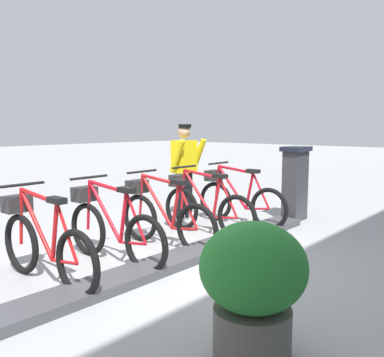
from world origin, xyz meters
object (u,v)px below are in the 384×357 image
bike_docked_2 (163,216)px  worker_near_rack (185,168)px  bike_docked_4 (43,243)px  bike_docked_0 (237,199)px  bike_docked_1 (204,206)px  payment_kiosk (295,182)px  planter_bush (253,282)px  bike_docked_3 (111,227)px

bike_docked_2 → worker_near_rack: size_ratio=1.04×
bike_docked_4 → bike_docked_0: bearing=-90.0°
bike_docked_1 → bike_docked_2: size_ratio=1.00×
payment_kiosk → planter_bush: size_ratio=1.32×
bike_docked_3 → bike_docked_4: bearing=90.0°
bike_docked_4 → planter_bush: (-2.40, -0.24, 0.11)m
bike_docked_2 → bike_docked_4: (0.00, 1.76, 0.00)m
bike_docked_1 → bike_docked_4: 2.63m
bike_docked_2 → bike_docked_4: 1.76m
bike_docked_2 → planter_bush: (-2.40, 1.52, 0.11)m
bike_docked_2 → bike_docked_0: bearing=-90.0°
planter_bush → bike_docked_0: bearing=-53.8°
bike_docked_2 → bike_docked_3: bearing=90.0°
bike_docked_0 → planter_bush: 4.06m
bike_docked_4 → worker_near_rack: 3.43m
payment_kiosk → bike_docked_1: (0.57, 1.79, -0.24)m
payment_kiosk → bike_docked_1: size_ratio=0.74×
worker_near_rack → planter_bush: worker_near_rack is taller
payment_kiosk → planter_bush: payment_kiosk is taller
bike_docked_1 → planter_bush: bearing=135.0°
bike_docked_0 → bike_docked_4: bearing=90.0°
bike_docked_0 → planter_bush: size_ratio=1.77×
bike_docked_0 → bike_docked_2: size_ratio=1.00×
bike_docked_0 → bike_docked_2: 1.76m
worker_near_rack → bike_docked_1: bearing=146.6°
payment_kiosk → bike_docked_3: size_ratio=0.74×
bike_docked_2 → worker_near_rack: worker_near_rack is taller
planter_bush → bike_docked_1: bearing=-45.0°
bike_docked_3 → bike_docked_4: size_ratio=1.00×
payment_kiosk → bike_docked_3: bearing=80.8°
payment_kiosk → planter_bush: (-1.83, 4.19, -0.12)m
payment_kiosk → bike_docked_2: payment_kiosk is taller
bike_docked_1 → worker_near_rack: bearing=-33.4°
bike_docked_1 → worker_near_rack: (0.95, -0.63, 0.48)m
bike_docked_2 → bike_docked_3: (0.00, 0.88, 0.00)m
payment_kiosk → bike_docked_4: payment_kiosk is taller
planter_bush → payment_kiosk: bearing=-66.4°
bike_docked_4 → payment_kiosk: bearing=-97.4°
bike_docked_2 → worker_near_rack: (0.95, -1.50, 0.48)m
bike_docked_0 → planter_bush: bearing=126.2°
bike_docked_2 → bike_docked_3: size_ratio=1.00×
bike_docked_3 → worker_near_rack: size_ratio=1.04×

